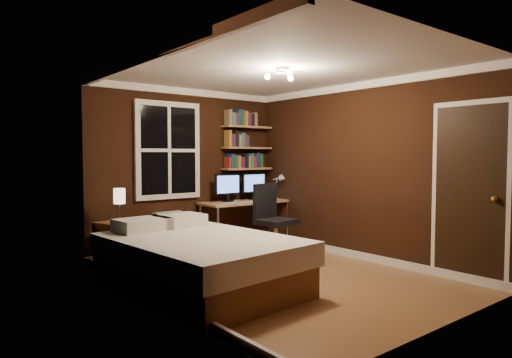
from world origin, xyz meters
TOP-DOWN VIEW (x-y plane):
  - floor at (0.00, 0.00)m, footprint 4.20×4.20m
  - wall_back at (0.00, 2.10)m, footprint 3.20×0.04m
  - wall_left at (-1.60, 0.00)m, footprint 0.04×4.20m
  - wall_right at (1.60, 0.00)m, footprint 0.04×4.20m
  - ceiling at (0.00, 0.00)m, footprint 3.20×4.20m
  - window at (-0.35, 2.06)m, footprint 1.06×0.06m
  - door at (1.59, -1.55)m, footprint 0.03×0.82m
  - door_knob at (1.55, -1.85)m, footprint 0.06×0.06m
  - ceiling_fixture at (0.00, -0.10)m, footprint 0.44×0.44m
  - bookshelf_lower at (1.08, 1.98)m, footprint 0.92×0.22m
  - books_row_lower at (1.08, 1.98)m, footprint 0.66×0.16m
  - bookshelf_middle at (1.08, 1.98)m, footprint 0.92×0.22m
  - books_row_middle at (1.08, 1.98)m, footprint 0.42×0.16m
  - bookshelf_upper at (1.08, 1.98)m, footprint 0.92×0.22m
  - books_row_upper at (1.08, 1.98)m, footprint 0.54×0.16m
  - bed at (-1.00, 0.13)m, footprint 1.72×2.27m
  - nightstand at (-1.29, 1.63)m, footprint 0.62×0.62m
  - bedside_lamp at (-1.29, 1.63)m, footprint 0.15×0.15m
  - radiator at (-0.41, 1.99)m, footprint 0.42×0.15m
  - desk at (0.91, 1.79)m, footprint 1.55×0.58m
  - monitor_left at (0.60, 1.87)m, footprint 0.47×0.12m
  - monitor_right at (1.14, 1.87)m, footprint 0.47×0.12m
  - desk_lamp at (1.49, 1.65)m, footprint 0.14×0.32m
  - office_chair at (0.66, 0.82)m, footprint 0.59×0.59m

SIDE VIEW (x-z plane):
  - floor at x=0.00m, z-range 0.00..0.00m
  - nightstand at x=-1.29m, z-range 0.00..0.61m
  - bed at x=-1.00m, z-range -0.05..0.68m
  - radiator at x=-0.41m, z-range 0.00..0.64m
  - office_chair at x=0.66m, z-range -0.12..0.95m
  - desk at x=0.91m, z-range 0.31..1.04m
  - bedside_lamp at x=-1.29m, z-range 0.61..1.05m
  - desk_lamp at x=1.49m, z-range 0.73..1.17m
  - monitor_left at x=0.60m, z-range 0.73..1.18m
  - monitor_right at x=1.14m, z-range 0.73..1.18m
  - door_knob at x=1.55m, z-range 0.97..1.03m
  - door at x=1.59m, z-range 0.00..2.05m
  - wall_back at x=0.00m, z-range 0.00..2.50m
  - wall_left at x=-1.60m, z-range 0.00..2.50m
  - wall_right at x=1.60m, z-range 0.00..2.50m
  - bookshelf_lower at x=1.08m, z-range 1.24..1.26m
  - books_row_lower at x=1.08m, z-range 1.26..1.49m
  - window at x=-0.35m, z-range 0.82..2.28m
  - bookshelf_middle at x=1.08m, z-range 1.59..1.61m
  - books_row_middle at x=1.08m, z-range 1.61..1.84m
  - bookshelf_upper at x=1.08m, z-range 1.94..1.96m
  - books_row_upper at x=1.08m, z-range 1.96..2.20m
  - ceiling_fixture at x=0.00m, z-range 2.31..2.49m
  - ceiling at x=0.00m, z-range 2.49..2.51m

